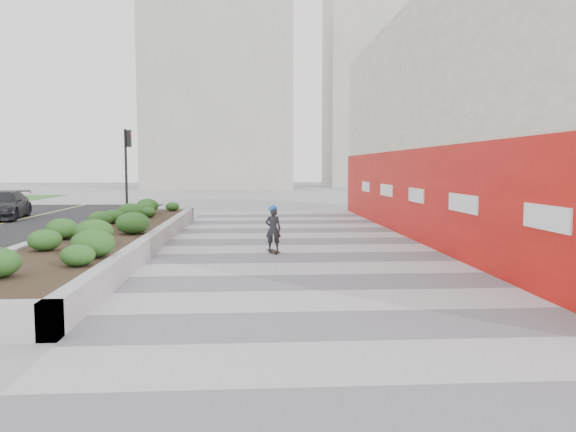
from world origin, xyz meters
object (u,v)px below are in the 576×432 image
object	(u,v)px
skateboarder	(273,229)
traffic_signal_near	(127,160)
car_dark	(3,205)
planter	(110,235)

from	to	relation	value
skateboarder	traffic_signal_near	bearing A→B (deg)	104.35
skateboarder	car_dark	world-z (taller)	skateboarder
traffic_signal_near	car_dark	size ratio (longest dim) A/B	0.94
planter	car_dark	distance (m)	12.35
planter	car_dark	world-z (taller)	car_dark
skateboarder	car_dark	bearing A→B (deg)	122.65
planter	skateboarder	world-z (taller)	skateboarder
planter	traffic_signal_near	distance (m)	10.90
planter	traffic_signal_near	size ratio (longest dim) A/B	4.29
traffic_signal_near	skateboarder	distance (m)	13.49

